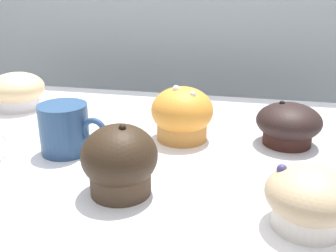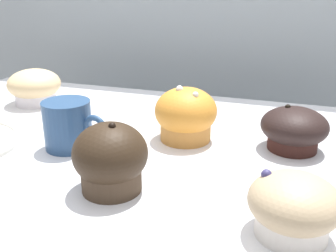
{
  "view_description": "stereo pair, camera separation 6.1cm",
  "coord_description": "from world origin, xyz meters",
  "px_view_note": "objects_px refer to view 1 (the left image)",
  "views": [
    {
      "loc": [
        0.19,
        -0.56,
        1.22
      ],
      "look_at": [
        0.07,
        -0.01,
        1.0
      ],
      "focal_mm": 42.0,
      "sensor_mm": 36.0,
      "label": 1
    },
    {
      "loc": [
        0.25,
        -0.55,
        1.22
      ],
      "look_at": [
        0.07,
        -0.01,
        1.0
      ],
      "focal_mm": 42.0,
      "sensor_mm": 36.0,
      "label": 2
    }
  ],
  "objects_px": {
    "muffin_front_center": "(309,199)",
    "muffin_back_left": "(120,161)",
    "muffin_front_left": "(288,124)",
    "muffin_front_right": "(17,91)",
    "muffin_back_right": "(182,115)",
    "coffee_cup": "(65,128)"
  },
  "relations": [
    {
      "from": "muffin_back_left",
      "to": "coffee_cup",
      "type": "relative_size",
      "value": 0.84
    },
    {
      "from": "muffin_front_right",
      "to": "muffin_front_center",
      "type": "bearing_deg",
      "value": -29.84
    },
    {
      "from": "muffin_back_right",
      "to": "coffee_cup",
      "type": "distance_m",
      "value": 0.19
    },
    {
      "from": "muffin_back_right",
      "to": "muffin_front_right",
      "type": "xyz_separation_m",
      "value": [
        -0.37,
        0.09,
        -0.01
      ]
    },
    {
      "from": "muffin_front_left",
      "to": "coffee_cup",
      "type": "xyz_separation_m",
      "value": [
        -0.34,
        -0.11,
        0.01
      ]
    },
    {
      "from": "muffin_back_right",
      "to": "muffin_front_left",
      "type": "xyz_separation_m",
      "value": [
        0.17,
        0.01,
        -0.01
      ]
    },
    {
      "from": "muffin_front_center",
      "to": "muffin_front_right",
      "type": "relative_size",
      "value": 0.87
    },
    {
      "from": "muffin_back_left",
      "to": "muffin_front_left",
      "type": "relative_size",
      "value": 0.91
    },
    {
      "from": "muffin_front_center",
      "to": "muffin_front_left",
      "type": "distance_m",
      "value": 0.23
    },
    {
      "from": "muffin_back_left",
      "to": "muffin_front_left",
      "type": "xyz_separation_m",
      "value": [
        0.22,
        0.21,
        -0.01
      ]
    },
    {
      "from": "muffin_front_center",
      "to": "coffee_cup",
      "type": "xyz_separation_m",
      "value": [
        -0.35,
        0.13,
        0.01
      ]
    },
    {
      "from": "muffin_front_center",
      "to": "muffin_back_right",
      "type": "xyz_separation_m",
      "value": [
        -0.18,
        0.22,
        0.01
      ]
    },
    {
      "from": "muffin_back_left",
      "to": "muffin_front_left",
      "type": "height_order",
      "value": "muffin_back_left"
    },
    {
      "from": "muffin_front_center",
      "to": "muffin_back_left",
      "type": "distance_m",
      "value": 0.23
    },
    {
      "from": "muffin_front_right",
      "to": "muffin_back_right",
      "type": "bearing_deg",
      "value": -14.25
    },
    {
      "from": "muffin_back_left",
      "to": "muffin_front_left",
      "type": "bearing_deg",
      "value": 43.24
    },
    {
      "from": "muffin_front_center",
      "to": "muffin_back_right",
      "type": "relative_size",
      "value": 0.93
    },
    {
      "from": "muffin_back_left",
      "to": "muffin_front_right",
      "type": "distance_m",
      "value": 0.43
    },
    {
      "from": "muffin_front_left",
      "to": "muffin_front_right",
      "type": "relative_size",
      "value": 0.94
    },
    {
      "from": "coffee_cup",
      "to": "muffin_back_right",
      "type": "bearing_deg",
      "value": 28.41
    },
    {
      "from": "muffin_front_center",
      "to": "muffin_front_right",
      "type": "distance_m",
      "value": 0.63
    },
    {
      "from": "muffin_front_center",
      "to": "muffin_back_left",
      "type": "height_order",
      "value": "muffin_back_left"
    }
  ]
}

